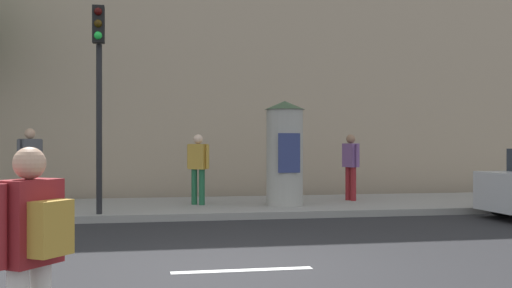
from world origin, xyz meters
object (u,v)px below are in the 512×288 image
object	(u,v)px
poster_column	(285,152)
pedestrian_in_dark_shirt	(351,162)
traffic_light	(99,75)
pedestrian_with_backpack	(30,159)
pedestrian_tallest	(199,163)
pedestrian_with_bag	(32,245)

from	to	relation	value
poster_column	pedestrian_in_dark_shirt	xyz separation A→B (m)	(1.94, 0.90, -0.26)
traffic_light	poster_column	xyz separation A→B (m)	(4.15, 1.09, -1.61)
pedestrian_with_backpack	pedestrian_in_dark_shirt	size ratio (longest dim) A/B	1.08
pedestrian_tallest	pedestrian_with_backpack	xyz separation A→B (m)	(-3.90, 0.53, 0.10)
pedestrian_with_bag	pedestrian_in_dark_shirt	distance (m)	12.16
traffic_light	pedestrian_with_backpack	distance (m)	3.29
pedestrian_tallest	pedestrian_with_backpack	bearing A→B (deg)	172.23
pedestrian_tallest	pedestrian_in_dark_shirt	size ratio (longest dim) A/B	0.99
traffic_light	pedestrian_in_dark_shirt	xyz separation A→B (m)	(6.09, 1.99, -1.88)
pedestrian_with_bag	pedestrian_tallest	size ratio (longest dim) A/B	0.95
poster_column	pedestrian_with_bag	distance (m)	10.51
pedestrian_with_bag	pedestrian_tallest	distance (m)	10.46
poster_column	pedestrian_in_dark_shirt	distance (m)	2.15
traffic_light	pedestrian_in_dark_shirt	size ratio (longest dim) A/B	2.52
pedestrian_in_dark_shirt	pedestrian_tallest	bearing A→B (deg)	-175.06
traffic_light	pedestrian_with_backpack	size ratio (longest dim) A/B	2.35
traffic_light	poster_column	size ratio (longest dim) A/B	1.73
poster_column	pedestrian_tallest	xyz separation A→B (m)	(-1.96, 0.56, -0.25)
poster_column	pedestrian_with_bag	world-z (taller)	poster_column
pedestrian_with_backpack	pedestrian_in_dark_shirt	world-z (taller)	pedestrian_with_backpack
poster_column	pedestrian_tallest	bearing A→B (deg)	164.08
pedestrian_with_bag	pedestrian_tallest	bearing A→B (deg)	78.64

